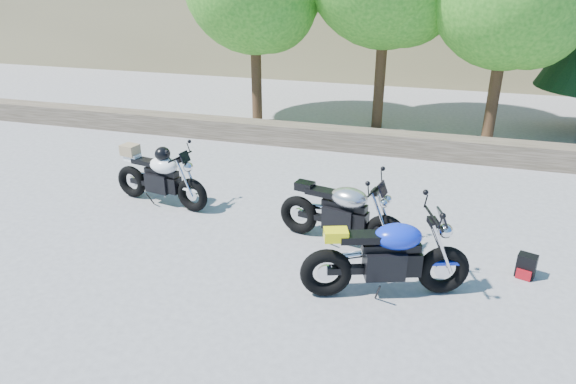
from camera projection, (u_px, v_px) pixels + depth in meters
The scene contains 6 objects.
ground at pixel (256, 263), 7.53m from camera, with size 90.00×90.00×0.00m, color gray.
stone_wall at pixel (332, 138), 12.27m from camera, with size 22.00×0.55×0.50m, color #443C2D.
silver_bike at pixel (342, 214), 7.88m from camera, with size 2.09×0.74×1.06m.
white_bike at pixel (159, 176), 9.24m from camera, with size 2.00×0.67×1.11m.
blue_bike at pixel (387, 258), 6.62m from camera, with size 2.17×0.96×1.12m.
backpack at pixel (526, 266), 7.15m from camera, with size 0.29×0.27×0.34m.
Camera 1 is at (2.26, -6.09, 3.98)m, focal length 32.00 mm.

